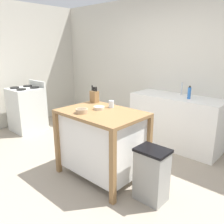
{
  "coord_description": "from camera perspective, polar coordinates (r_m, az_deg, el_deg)",
  "views": [
    {
      "loc": [
        1.96,
        -1.89,
        1.71
      ],
      "look_at": [
        -0.04,
        0.3,
        0.86
      ],
      "focal_mm": 36.95,
      "sensor_mm": 36.0,
      "label": 1
    }
  ],
  "objects": [
    {
      "name": "ground_plane",
      "position": [
        3.22,
        -3.21,
        -16.17
      ],
      "size": [
        6.98,
        6.98,
        0.0
      ],
      "primitive_type": "plane",
      "color": "gray",
      "rests_on": "ground"
    },
    {
      "name": "wall_back",
      "position": [
        4.39,
        15.92,
        10.05
      ],
      "size": [
        5.98,
        0.1,
        2.6
      ],
      "primitive_type": "cube",
      "color": "beige",
      "rests_on": "ground"
    },
    {
      "name": "wall_left",
      "position": [
        5.6,
        -20.27,
        10.86
      ],
      "size": [
        0.1,
        2.62,
        2.6
      ],
      "primitive_type": "cube",
      "color": "beige",
      "rests_on": "ground"
    },
    {
      "name": "kitchen_island",
      "position": [
        3.07,
        -2.53,
        -7.07
      ],
      "size": [
        1.08,
        0.76,
        0.91
      ],
      "color": "olive",
      "rests_on": "ground"
    },
    {
      "name": "knife_block",
      "position": [
        3.4,
        -4.38,
        3.88
      ],
      "size": [
        0.11,
        0.09,
        0.25
      ],
      "color": "olive",
      "rests_on": "kitchen_island"
    },
    {
      "name": "bowl_ceramic_small",
      "position": [
        2.88,
        -7.5,
        0.3
      ],
      "size": [
        0.15,
        0.15,
        0.05
      ],
      "color": "tan",
      "rests_on": "kitchen_island"
    },
    {
      "name": "bowl_stoneware_deep",
      "position": [
        3.03,
        -3.23,
        1.04
      ],
      "size": [
        0.14,
        0.14,
        0.04
      ],
      "color": "beige",
      "rests_on": "kitchen_island"
    },
    {
      "name": "drinking_cup",
      "position": [
        3.11,
        -0.18,
        1.97
      ],
      "size": [
        0.07,
        0.07,
        0.1
      ],
      "color": "silver",
      "rests_on": "kitchen_island"
    },
    {
      "name": "trash_bin",
      "position": [
        2.73,
        9.75,
        -15.02
      ],
      "size": [
        0.36,
        0.28,
        0.63
      ],
      "color": "gray",
      "rests_on": "ground"
    },
    {
      "name": "sink_counter",
      "position": [
        4.16,
        15.41,
        -2.24
      ],
      "size": [
        1.55,
        0.6,
        0.89
      ],
      "color": "white",
      "rests_on": "ground"
    },
    {
      "name": "sink_faucet",
      "position": [
        4.15,
        16.87,
        5.5
      ],
      "size": [
        0.02,
        0.02,
        0.22
      ],
      "color": "#B7BCC1",
      "rests_on": "sink_counter"
    },
    {
      "name": "bottle_spray_cleaner",
      "position": [
        3.9,
        18.57,
        4.51
      ],
      "size": [
        0.05,
        0.05,
        0.21
      ],
      "color": "blue",
      "rests_on": "sink_counter"
    },
    {
      "name": "stove",
      "position": [
        5.08,
        -20.29,
        0.7
      ],
      "size": [
        0.6,
        0.6,
        1.01
      ],
      "color": "silver",
      "rests_on": "ground"
    }
  ]
}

